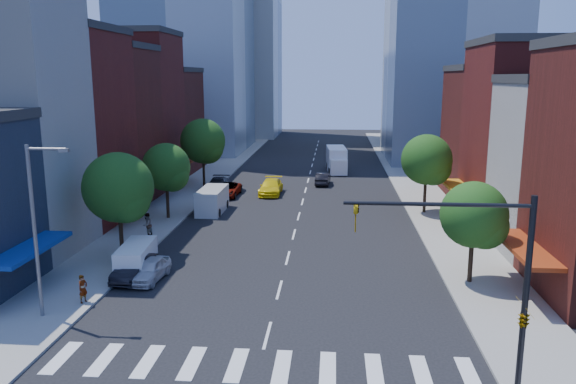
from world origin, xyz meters
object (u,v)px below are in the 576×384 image
Objects in this scene: parked_car_second at (134,268)px; cargo_van_far at (212,201)px; pedestrian_near at (83,289)px; pedestrian_far at (147,225)px; parked_car_rear at (218,185)px; taxi at (271,187)px; parked_car_third at (227,190)px; traffic_car_oncoming at (323,179)px; parked_car_front at (150,270)px; cargo_van_near at (136,259)px; traffic_car_far at (338,168)px; box_truck at (337,160)px.

parked_car_second is 0.81× the size of cargo_van_far.
pedestrian_far is at bearing 26.01° from pedestrian_near.
parked_car_rear is 5.91m from taxi.
pedestrian_far is (-3.24, -16.24, 0.41)m from parked_car_third.
parked_car_third is at bearing 40.49° from traffic_car_oncoming.
parked_car_front is 4.74m from pedestrian_near.
taxi is (5.88, 25.30, -0.13)m from cargo_van_near.
cargo_van_near reaches higher than parked_car_second.
parked_car_second is 24.94m from parked_car_third.
traffic_car_far is at bearing 78.54° from parked_car_front.
taxi is 31.39m from pedestrian_near.
box_truck is at bearing 66.31° from taxi.
parked_car_second is 26.92m from taxi.
pedestrian_far is at bearing 64.68° from traffic_car_oncoming.
pedestrian_far is (-3.13, 8.88, 0.42)m from parked_car_front.
cargo_van_near reaches higher than pedestrian_near.
traffic_car_oncoming is at bearing 81.84° from traffic_car_far.
box_truck is at bearing 46.78° from parked_car_rear.
parked_car_front is 0.80× the size of parked_car_third.
parked_car_second is at bearing -80.92° from cargo_van_near.
parked_car_third is 23.92m from cargo_van_near.
parked_car_rear is at bearing 175.44° from taxi.
pedestrian_far is at bearing -99.83° from parked_car_third.
traffic_car_far is at bearing 5.02° from pedestrian_near.
cargo_van_near reaches higher than traffic_car_far.
parked_car_third is at bearing 81.61° from cargo_van_near.
pedestrian_near is (-2.44, -21.99, -0.18)m from cargo_van_far.
pedestrian_near is 12.97m from pedestrian_far.
traffic_car_far is at bearing 62.66° from cargo_van_far.
cargo_van_near is (-1.41, -23.88, 0.23)m from parked_car_third.
cargo_van_far is at bearing 67.14° from traffic_car_far.
pedestrian_far is (-3.16, -9.05, -0.01)m from cargo_van_far.
traffic_car_oncoming is 27.05m from pedestrian_far.
parked_car_second is 2.73× the size of pedestrian_near.
traffic_car_far is at bearing -99.31° from traffic_car_oncoming.
cargo_van_far is 1.36× the size of traffic_car_far.
traffic_car_far is at bearing 53.84° from parked_car_third.
cargo_van_near reaches higher than parked_car_third.
box_truck is 5.03× the size of pedestrian_near.
pedestrian_far is at bearing 69.49° from traffic_car_far.
pedestrian_near is (-1.10, -31.13, 0.16)m from parked_car_rear.
parked_car_third reaches higher than traffic_car_far.
parked_car_rear is 25.82m from cargo_van_near.
parked_car_second is 1.10× the size of traffic_car_far.
pedestrian_far reaches higher than traffic_car_oncoming.
cargo_van_near is 25.97m from taxi.
cargo_van_near is (-0.26, 1.03, 0.22)m from parked_car_second.
cargo_van_near is at bearing -92.71° from parked_car_rear.
cargo_van_near is 5.42m from pedestrian_near.
parked_car_front is 34.02m from traffic_car_oncoming.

